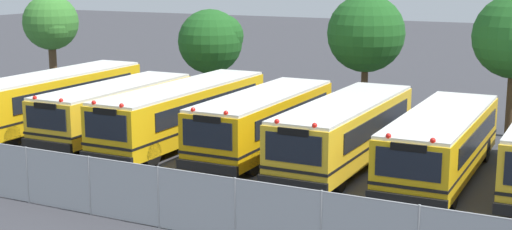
{
  "coord_description": "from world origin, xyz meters",
  "views": [
    {
      "loc": [
        13.35,
        -26.59,
        7.64
      ],
      "look_at": [
        -0.26,
        0.0,
        1.6
      ],
      "focal_mm": 51.0,
      "sensor_mm": 36.0,
      "label": 1
    }
  ],
  "objects_px": {
    "tree_1": "(213,40)",
    "school_bus_4": "(345,130)",
    "school_bus_0": "(54,98)",
    "school_bus_1": "(115,107)",
    "school_bus_2": "(184,111)",
    "school_bus_5": "(441,142)",
    "tree_0": "(51,24)",
    "school_bus_3": "(263,120)",
    "tree_2": "(366,33)"
  },
  "relations": [
    {
      "from": "tree_1",
      "to": "school_bus_4",
      "type": "bearing_deg",
      "value": -40.08
    },
    {
      "from": "school_bus_0",
      "to": "tree_0",
      "type": "relative_size",
      "value": 1.84
    },
    {
      "from": "school_bus_3",
      "to": "tree_1",
      "type": "distance_m",
      "value": 12.96
    },
    {
      "from": "school_bus_0",
      "to": "tree_2",
      "type": "bearing_deg",
      "value": -142.45
    },
    {
      "from": "school_bus_5",
      "to": "tree_2",
      "type": "relative_size",
      "value": 1.56
    },
    {
      "from": "school_bus_4",
      "to": "tree_2",
      "type": "xyz_separation_m",
      "value": [
        -2.58,
        9.91,
        2.93
      ]
    },
    {
      "from": "school_bus_3",
      "to": "school_bus_2",
      "type": "bearing_deg",
      "value": -2.05
    },
    {
      "from": "school_bus_1",
      "to": "tree_1",
      "type": "relative_size",
      "value": 1.76
    },
    {
      "from": "tree_0",
      "to": "school_bus_0",
      "type": "bearing_deg",
      "value": -47.65
    },
    {
      "from": "school_bus_1",
      "to": "school_bus_2",
      "type": "relative_size",
      "value": 0.85
    },
    {
      "from": "school_bus_0",
      "to": "school_bus_3",
      "type": "xyz_separation_m",
      "value": [
        11.36,
        0.11,
        -0.06
      ]
    },
    {
      "from": "school_bus_2",
      "to": "tree_2",
      "type": "relative_size",
      "value": 1.75
    },
    {
      "from": "school_bus_0",
      "to": "school_bus_2",
      "type": "relative_size",
      "value": 1.0
    },
    {
      "from": "school_bus_4",
      "to": "tree_1",
      "type": "bearing_deg",
      "value": -40.03
    },
    {
      "from": "school_bus_0",
      "to": "school_bus_5",
      "type": "height_order",
      "value": "school_bus_0"
    },
    {
      "from": "school_bus_3",
      "to": "school_bus_5",
      "type": "distance_m",
      "value": 7.49
    },
    {
      "from": "school_bus_0",
      "to": "school_bus_1",
      "type": "relative_size",
      "value": 1.19
    },
    {
      "from": "school_bus_2",
      "to": "school_bus_5",
      "type": "relative_size",
      "value": 1.12
    },
    {
      "from": "school_bus_4",
      "to": "school_bus_5",
      "type": "distance_m",
      "value": 3.8
    },
    {
      "from": "tree_2",
      "to": "tree_1",
      "type": "bearing_deg",
      "value": 179.47
    },
    {
      "from": "school_bus_4",
      "to": "tree_2",
      "type": "distance_m",
      "value": 10.65
    },
    {
      "from": "school_bus_5",
      "to": "school_bus_4",
      "type": "bearing_deg",
      "value": -2.77
    },
    {
      "from": "school_bus_2",
      "to": "school_bus_5",
      "type": "height_order",
      "value": "school_bus_2"
    },
    {
      "from": "school_bus_3",
      "to": "school_bus_4",
      "type": "relative_size",
      "value": 0.94
    },
    {
      "from": "tree_1",
      "to": "school_bus_1",
      "type": "bearing_deg",
      "value": -86.58
    },
    {
      "from": "school_bus_5",
      "to": "tree_0",
      "type": "xyz_separation_m",
      "value": [
        -26.0,
        8.03,
        2.91
      ]
    },
    {
      "from": "tree_1",
      "to": "tree_2",
      "type": "xyz_separation_m",
      "value": [
        9.3,
        -0.09,
        0.81
      ]
    },
    {
      "from": "school_bus_0",
      "to": "school_bus_4",
      "type": "bearing_deg",
      "value": 179.01
    },
    {
      "from": "tree_1",
      "to": "school_bus_3",
      "type": "bearing_deg",
      "value": -50.18
    },
    {
      "from": "school_bus_4",
      "to": "tree_0",
      "type": "bearing_deg",
      "value": -19.55
    },
    {
      "from": "school_bus_2",
      "to": "tree_1",
      "type": "bearing_deg",
      "value": -66.64
    },
    {
      "from": "school_bus_3",
      "to": "tree_0",
      "type": "bearing_deg",
      "value": -23.34
    },
    {
      "from": "school_bus_2",
      "to": "tree_0",
      "type": "xyz_separation_m",
      "value": [
        -14.52,
        7.64,
        2.84
      ]
    },
    {
      "from": "tree_0",
      "to": "school_bus_3",
      "type": "bearing_deg",
      "value": -22.68
    },
    {
      "from": "school_bus_1",
      "to": "school_bus_2",
      "type": "height_order",
      "value": "school_bus_2"
    },
    {
      "from": "school_bus_2",
      "to": "tree_0",
      "type": "height_order",
      "value": "tree_0"
    },
    {
      "from": "tree_0",
      "to": "school_bus_5",
      "type": "bearing_deg",
      "value": -17.17
    },
    {
      "from": "school_bus_2",
      "to": "tree_1",
      "type": "distance_m",
      "value": 10.8
    },
    {
      "from": "school_bus_0",
      "to": "tree_1",
      "type": "relative_size",
      "value": 2.09
    },
    {
      "from": "school_bus_5",
      "to": "tree_2",
      "type": "distance_m",
      "value": 12.26
    },
    {
      "from": "school_bus_1",
      "to": "school_bus_0",
      "type": "bearing_deg",
      "value": -1.54
    },
    {
      "from": "school_bus_1",
      "to": "tree_1",
      "type": "bearing_deg",
      "value": -87.36
    },
    {
      "from": "school_bus_4",
      "to": "school_bus_1",
      "type": "bearing_deg",
      "value": -0.0
    },
    {
      "from": "tree_0",
      "to": "tree_2",
      "type": "distance_m",
      "value": 19.72
    },
    {
      "from": "tree_1",
      "to": "tree_2",
      "type": "height_order",
      "value": "tree_2"
    },
    {
      "from": "school_bus_4",
      "to": "school_bus_0",
      "type": "bearing_deg",
      "value": -0.18
    },
    {
      "from": "school_bus_2",
      "to": "school_bus_4",
      "type": "bearing_deg",
      "value": 178.01
    },
    {
      "from": "school_bus_2",
      "to": "school_bus_5",
      "type": "xyz_separation_m",
      "value": [
        11.48,
        -0.39,
        -0.07
      ]
    },
    {
      "from": "school_bus_0",
      "to": "school_bus_5",
      "type": "bearing_deg",
      "value": 178.68
    },
    {
      "from": "school_bus_3",
      "to": "school_bus_5",
      "type": "bearing_deg",
      "value": 177.08
    }
  ]
}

